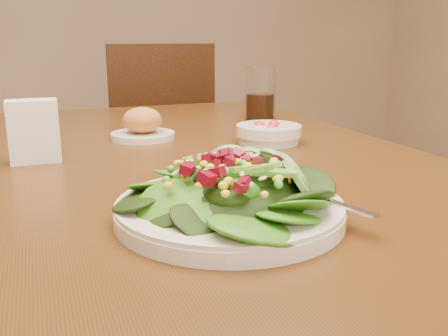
% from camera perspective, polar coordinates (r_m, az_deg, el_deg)
% --- Properties ---
extents(dining_table, '(0.90, 1.40, 0.75)m').
position_cam_1_polar(dining_table, '(1.04, -4.00, -3.58)').
color(dining_table, '#482812').
rests_on(dining_table, ground_plane).
extents(chair_far, '(0.46, 0.47, 0.95)m').
position_cam_1_polar(chair_far, '(2.16, -7.44, 2.05)').
color(chair_far, '#391A0A').
rests_on(chair_far, ground_plane).
extents(salad_plate, '(0.30, 0.29, 0.08)m').
position_cam_1_polar(salad_plate, '(0.64, 1.49, -3.08)').
color(salad_plate, silver).
rests_on(salad_plate, dining_table).
extents(bread_plate, '(0.14, 0.14, 0.07)m').
position_cam_1_polar(bread_plate, '(1.15, -9.30, 4.76)').
color(bread_plate, silver).
rests_on(bread_plate, dining_table).
extents(tomato_bowl, '(0.14, 0.14, 0.05)m').
position_cam_1_polar(tomato_bowl, '(1.10, 5.12, 3.97)').
color(tomato_bowl, silver).
rests_on(tomato_bowl, dining_table).
extents(drinking_glass, '(0.08, 0.08, 0.15)m').
position_cam_1_polar(drinking_glass, '(1.39, 4.16, 8.03)').
color(drinking_glass, silver).
rests_on(drinking_glass, dining_table).
extents(napkin_holder, '(0.09, 0.05, 0.12)m').
position_cam_1_polar(napkin_holder, '(0.98, -20.92, 4.13)').
color(napkin_holder, white).
rests_on(napkin_holder, dining_table).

